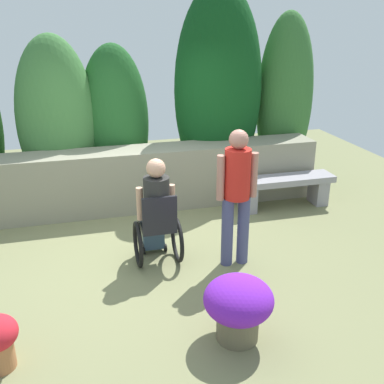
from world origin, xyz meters
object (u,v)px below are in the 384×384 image
object	(u,v)px
stone_bench	(284,187)
person_in_wheelchair	(156,215)
flower_pot_purple_near	(238,305)
person_standing_companion	(237,190)

from	to	relation	value
stone_bench	person_in_wheelchair	distance (m)	2.54
stone_bench	flower_pot_purple_near	world-z (taller)	flower_pot_purple_near
person_standing_companion	flower_pot_purple_near	bearing A→B (deg)	-112.47
stone_bench	person_in_wheelchair	bearing A→B (deg)	-146.26
person_standing_companion	flower_pot_purple_near	size ratio (longest dim) A/B	2.57
person_in_wheelchair	person_standing_companion	xyz separation A→B (m)	(0.89, -0.28, 0.33)
person_in_wheelchair	flower_pot_purple_near	distance (m)	1.67
person_in_wheelchair	flower_pot_purple_near	world-z (taller)	person_in_wheelchair
person_in_wheelchair	flower_pot_purple_near	xyz separation A→B (m)	(0.45, -1.59, -0.26)
person_in_wheelchair	person_standing_companion	distance (m)	0.99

